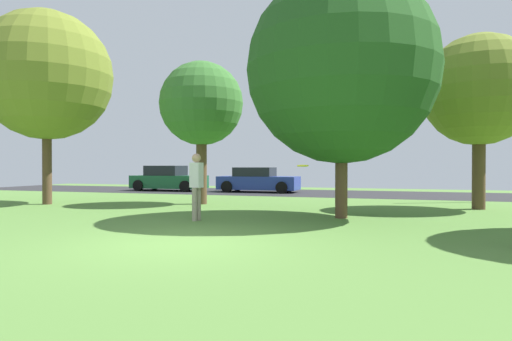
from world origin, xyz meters
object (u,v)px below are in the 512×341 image
(maple_tree_near, at_px, (47,76))
(oak_tree_right, at_px, (342,69))
(street_lamp_post, at_px, (476,147))
(oak_tree_center, at_px, (479,91))
(parked_car_green, at_px, (168,179))
(parked_car_blue, at_px, (258,181))
(maple_tree_far, at_px, (201,104))
(frisbee_disc, at_px, (303,166))
(person_catcher, at_px, (196,183))

(maple_tree_near, distance_m, oak_tree_right, 11.44)
(oak_tree_right, height_order, street_lamp_post, oak_tree_right)
(oak_tree_center, relative_size, parked_car_green, 1.37)
(parked_car_green, relative_size, parked_car_blue, 0.97)
(parked_car_blue, height_order, street_lamp_post, street_lamp_post)
(oak_tree_center, xyz_separation_m, parked_car_blue, (-10.16, 6.84, -3.42))
(maple_tree_far, bearing_deg, oak_tree_center, 6.24)
(oak_tree_right, height_order, frisbee_disc, oak_tree_right)
(maple_tree_near, relative_size, oak_tree_right, 1.07)
(oak_tree_center, relative_size, frisbee_disc, 18.58)
(person_catcher, distance_m, frisbee_disc, 3.22)
(maple_tree_near, height_order, person_catcher, maple_tree_near)
(maple_tree_near, bearing_deg, maple_tree_far, 19.04)
(parked_car_green, bearing_deg, frisbee_disc, -50.18)
(oak_tree_center, bearing_deg, parked_car_blue, 146.05)
(person_catcher, relative_size, parked_car_green, 0.42)
(oak_tree_right, xyz_separation_m, parked_car_green, (-11.53, 10.55, -3.57))
(parked_car_blue, bearing_deg, maple_tree_near, -118.64)
(maple_tree_near, distance_m, street_lamp_post, 17.30)
(oak_tree_right, height_order, parked_car_green, oak_tree_right)
(parked_car_blue, bearing_deg, oak_tree_center, -33.95)
(street_lamp_post, bearing_deg, maple_tree_near, -158.98)
(oak_tree_right, relative_size, person_catcher, 3.82)
(maple_tree_far, relative_size, street_lamp_post, 1.23)
(oak_tree_center, distance_m, parked_car_green, 17.35)
(person_catcher, bearing_deg, street_lamp_post, 60.95)
(oak_tree_right, bearing_deg, oak_tree_center, 43.64)
(maple_tree_near, distance_m, parked_car_blue, 12.05)
(maple_tree_far, height_order, maple_tree_near, maple_tree_near)
(oak_tree_right, relative_size, parked_car_green, 1.59)
(person_catcher, height_order, parked_car_green, person_catcher)
(parked_car_blue, bearing_deg, frisbee_disc, -67.97)
(frisbee_disc, height_order, parked_car_green, frisbee_disc)
(maple_tree_near, bearing_deg, oak_tree_center, 11.03)
(maple_tree_far, xyz_separation_m, oak_tree_right, (5.74, -2.89, 0.37))
(oak_tree_center, xyz_separation_m, street_lamp_post, (0.40, 3.10, -1.81))
(person_catcher, bearing_deg, maple_tree_far, 127.39)
(street_lamp_post, bearing_deg, oak_tree_right, -122.85)
(maple_tree_near, distance_m, parked_car_green, 10.52)
(street_lamp_post, bearing_deg, maple_tree_far, -157.92)
(maple_tree_far, height_order, street_lamp_post, maple_tree_far)
(person_catcher, relative_size, frisbee_disc, 5.66)
(person_catcher, distance_m, parked_car_blue, 12.87)
(parked_car_green, xyz_separation_m, street_lamp_post, (16.09, -3.48, 1.57))
(oak_tree_right, distance_m, frisbee_disc, 3.83)
(maple_tree_near, bearing_deg, parked_car_blue, 61.36)
(frisbee_disc, bearing_deg, street_lamp_post, 62.01)
(oak_tree_center, height_order, street_lamp_post, oak_tree_center)
(maple_tree_near, height_order, parked_car_blue, maple_tree_near)
(parked_car_green, relative_size, street_lamp_post, 0.97)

